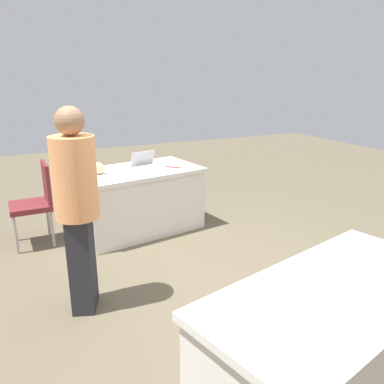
# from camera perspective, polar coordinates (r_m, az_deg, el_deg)

# --- Properties ---
(ground_plane) EXTENTS (14.40, 14.40, 0.00)m
(ground_plane) POSITION_cam_1_polar(r_m,az_deg,el_deg) (3.80, 0.28, -13.01)
(ground_plane) COLOR brown
(table_foreground) EXTENTS (1.63, 1.09, 0.78)m
(table_foreground) POSITION_cam_1_polar(r_m,az_deg,el_deg) (4.89, -7.94, -1.15)
(table_foreground) COLOR silver
(table_foreground) RESTS_ON ground
(table_mid_right) EXTENTS (1.81, 1.15, 0.78)m
(table_mid_right) POSITION_cam_1_polar(r_m,az_deg,el_deg) (2.54, 19.59, -20.62)
(table_mid_right) COLOR silver
(table_mid_right) RESTS_ON ground
(chair_near_front) EXTENTS (0.45, 0.45, 0.94)m
(chair_near_front) POSITION_cam_1_polar(r_m,az_deg,el_deg) (4.74, -21.79, -0.95)
(chair_near_front) COLOR #9E9993
(chair_near_front) RESTS_ON ground
(person_presenter) EXTENTS (0.44, 0.44, 1.67)m
(person_presenter) POSITION_cam_1_polar(r_m,az_deg,el_deg) (3.17, -16.47, -1.49)
(person_presenter) COLOR #26262D
(person_presenter) RESTS_ON ground
(laptop_silver) EXTENTS (0.37, 0.35, 0.21)m
(laptop_silver) POSITION_cam_1_polar(r_m,az_deg,el_deg) (4.79, -6.62, 3.84)
(laptop_silver) COLOR silver
(laptop_silver) RESTS_ON table_foreground
(yarn_ball) EXTENTS (0.14, 0.14, 0.14)m
(yarn_ball) POSITION_cam_1_polar(r_m,az_deg,el_deg) (4.64, -13.54, 3.40)
(yarn_ball) COLOR beige
(yarn_ball) RESTS_ON table_foreground
(scissors_red) EXTENTS (0.16, 0.14, 0.01)m
(scissors_red) POSITION_cam_1_polar(r_m,az_deg,el_deg) (4.85, -2.87, 3.66)
(scissors_red) COLOR red
(scissors_red) RESTS_ON table_foreground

